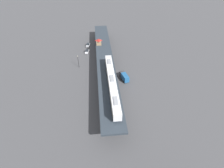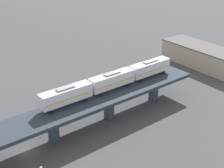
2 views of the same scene
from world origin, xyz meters
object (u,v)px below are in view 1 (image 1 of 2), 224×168
(signal_hut, at_px, (99,42))
(street_car_white, at_px, (87,51))
(subway_train, at_px, (112,82))
(delivery_truck, at_px, (124,77))
(street_car_silver, at_px, (88,45))
(street_lamp, at_px, (78,61))

(signal_hut, xyz_separation_m, street_car_white, (7.46, -2.78, -7.39))
(subway_train, bearing_deg, street_car_white, -73.74)
(signal_hut, xyz_separation_m, delivery_truck, (-11.71, 25.95, -6.57))
(street_car_silver, relative_size, street_car_white, 1.01)
(subway_train, height_order, street_car_silver, subway_train)
(street_lamp, bearing_deg, street_car_white, -102.86)
(delivery_truck, bearing_deg, subway_train, 62.40)
(signal_hut, xyz_separation_m, street_car_silver, (7.17, -11.76, -7.39))
(signal_hut, height_order, street_car_silver, signal_hut)
(delivery_truck, bearing_deg, street_car_white, -56.29)
(subway_train, xyz_separation_m, street_car_white, (12.24, -41.98, -8.14))
(signal_hut, bearing_deg, delivery_truck, 114.29)
(street_car_silver, xyz_separation_m, street_car_white, (0.28, 8.98, 0.00))
(signal_hut, distance_m, street_car_silver, 15.63)
(street_car_silver, height_order, street_car_white, same)
(subway_train, relative_size, street_lamp, 5.37)
(street_car_white, xyz_separation_m, street_lamp, (3.64, 15.96, 3.17))
(delivery_truck, relative_size, street_lamp, 1.09)
(subway_train, xyz_separation_m, street_lamp, (15.89, -26.02, -4.97))
(subway_train, distance_m, street_lamp, 30.89)
(subway_train, xyz_separation_m, signal_hut, (4.79, -39.20, -0.74))
(signal_hut, distance_m, delivery_truck, 29.22)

